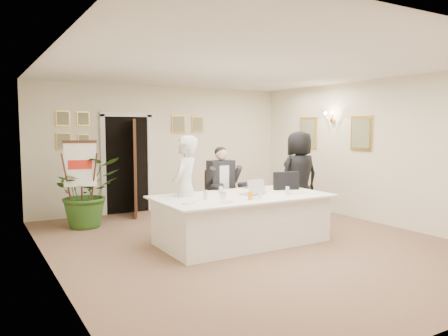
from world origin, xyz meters
TOP-DOWN VIEW (x-y plane):
  - floor at (0.00, 0.00)m, footprint 7.00×7.00m
  - ceiling at (0.00, 0.00)m, footprint 6.00×7.00m
  - wall_back at (0.00, 3.50)m, footprint 6.00×0.10m
  - wall_left at (-3.00, 0.00)m, footprint 0.10×7.00m
  - wall_right at (3.00, 0.00)m, footprint 0.10×7.00m
  - doorway at (-0.88, 3.32)m, footprint 1.14×0.86m
  - pictures_back_wall at (-0.80, 3.47)m, footprint 3.40×0.06m
  - pictures_right_wall at (2.97, 1.20)m, footprint 0.06×2.20m
  - wall_sconce at (2.90, 1.20)m, footprint 0.20×0.30m
  - conference_table at (-0.09, 0.07)m, footprint 2.80×1.49m
  - seated_man at (0.16, 1.14)m, footprint 0.78×0.82m
  - flip_chart at (-2.14, 2.26)m, footprint 0.58×0.42m
  - standing_man at (-0.90, 0.50)m, footprint 0.74×0.74m
  - standing_woman at (1.80, 0.90)m, footprint 0.90×0.61m
  - potted_palm at (-2.00, 2.50)m, footprint 1.33×1.20m
  - laptop at (0.11, 0.08)m, footprint 0.40×0.42m
  - laptop_bag at (0.94, 0.23)m, footprint 0.46×0.25m
  - paper_stack at (0.78, -0.21)m, footprint 0.28×0.20m
  - plate_left at (-1.16, -0.19)m, footprint 0.22×0.22m
  - plate_mid at (-0.66, -0.40)m, footprint 0.21×0.21m
  - plate_near at (-0.12, -0.38)m, footprint 0.24×0.24m
  - glass_a at (-0.79, 0.01)m, footprint 0.08×0.08m
  - glass_b at (-0.03, -0.35)m, footprint 0.08×0.08m
  - glass_c at (0.56, -0.28)m, footprint 0.08×0.08m
  - glass_d at (-0.37, 0.28)m, footprint 0.07×0.07m
  - oj_glass at (-0.23, -0.37)m, footprint 0.08×0.08m
  - steel_jug at (-0.54, -0.08)m, footprint 0.11×0.11m

SIDE VIEW (x-z plane):
  - floor at x=0.00m, z-range 0.00..0.00m
  - conference_table at x=-0.09m, z-range 0.01..0.78m
  - potted_palm at x=-2.00m, z-range 0.00..1.32m
  - flip_chart at x=-2.14m, z-range -0.06..1.54m
  - seated_man at x=0.16m, z-range 0.00..1.53m
  - plate_left at x=-1.16m, z-range 0.78..0.79m
  - plate_mid at x=-0.66m, z-range 0.78..0.79m
  - plate_near at x=-0.12m, z-range 0.78..0.79m
  - paper_stack at x=0.78m, z-range 0.78..0.80m
  - steel_jug at x=-0.54m, z-range 0.78..0.89m
  - oj_glass at x=-0.23m, z-range 0.78..0.91m
  - glass_a at x=-0.79m, z-range 0.77..0.92m
  - glass_b at x=-0.03m, z-range 0.77..0.92m
  - glass_c at x=0.56m, z-range 0.77..0.92m
  - glass_d at x=-0.37m, z-range 0.77..0.92m
  - standing_man at x=-0.90m, z-range 0.00..1.74m
  - standing_woman at x=1.80m, z-range 0.00..1.80m
  - laptop at x=0.11m, z-range 0.77..1.05m
  - laptop_bag at x=0.94m, z-range 0.78..1.09m
  - doorway at x=-0.88m, z-range -0.06..2.14m
  - wall_back at x=0.00m, z-range 0.00..2.80m
  - wall_left at x=-3.00m, z-range 0.00..2.80m
  - wall_right at x=3.00m, z-range 0.00..2.80m
  - pictures_right_wall at x=2.97m, z-range 1.35..2.15m
  - pictures_back_wall at x=-0.80m, z-range 1.45..2.25m
  - wall_sconce at x=2.90m, z-range 1.98..2.22m
  - ceiling at x=0.00m, z-range 2.79..2.81m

